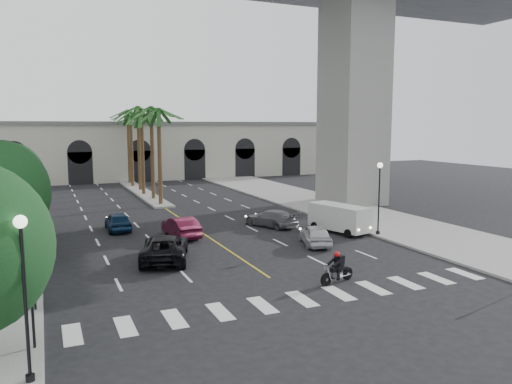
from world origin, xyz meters
name	(u,v)px	position (x,y,z in m)	size (l,w,h in m)	color
ground	(287,289)	(0.00, 0.00, 0.00)	(140.00, 140.00, 0.00)	black
sidewalk_right	(362,216)	(15.00, 15.00, 0.07)	(8.00, 100.00, 0.15)	gray
median	(142,192)	(0.00, 38.00, 0.10)	(2.00, 24.00, 0.20)	gray
pier_building	(120,150)	(0.00, 55.00, 4.27)	(71.00, 10.50, 8.50)	beige
bridge	(210,3)	(3.42, 22.00, 18.51)	(75.00, 13.00, 26.00)	gray
palm_a	(159,114)	(0.00, 28.00, 9.10)	(3.20, 3.20, 10.30)	#47331E
palm_b	(151,112)	(0.10, 32.00, 9.37)	(3.20, 3.20, 10.60)	#47331E
palm_c	(141,117)	(-0.20, 36.00, 8.91)	(3.20, 3.20, 10.10)	#47331E
palm_d	(138,111)	(0.15, 40.00, 9.65)	(3.20, 3.20, 10.90)	#47331E
palm_e	(130,116)	(-0.10, 44.00, 9.19)	(3.20, 3.20, 10.40)	#47331E
palm_f	(128,114)	(0.20, 48.00, 9.46)	(3.20, 3.20, 10.70)	#47331E
street_tree_far	(11,178)	(-13.00, 22.00, 3.90)	(5.04, 5.04, 6.68)	#382616
lamp_post_left_near	(24,285)	(-11.40, -5.00, 3.22)	(0.40, 0.40, 5.35)	black
lamp_post_left_far	(33,195)	(-11.40, 16.00, 3.22)	(0.40, 0.40, 5.35)	black
lamp_post_right	(379,192)	(11.40, 8.00, 3.22)	(0.40, 0.40, 5.35)	black
traffic_signal_near	(31,283)	(-11.30, -2.50, 2.51)	(0.25, 0.18, 3.65)	black
traffic_signal_far	(32,256)	(-11.30, 1.50, 2.51)	(0.25, 0.18, 3.65)	black
motorcycle_rider	(338,268)	(2.85, -0.08, 0.75)	(2.23, 0.82, 1.65)	black
car_a	(315,235)	(5.85, 7.44, 0.70)	(1.64, 4.08, 1.39)	silver
car_b	(181,227)	(-1.82, 13.29, 0.75)	(1.58, 4.54, 1.49)	#501024
car_c	(165,248)	(-4.30, 7.57, 0.78)	(2.58, 5.59, 1.55)	black
car_d	(271,218)	(5.72, 14.13, 0.67)	(1.89, 4.64, 1.35)	slate
car_e	(118,221)	(-5.64, 17.40, 0.72)	(1.70, 4.22, 1.44)	#102A4C
cargo_van	(340,217)	(9.51, 10.17, 1.15)	(2.95, 5.16, 2.07)	silver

